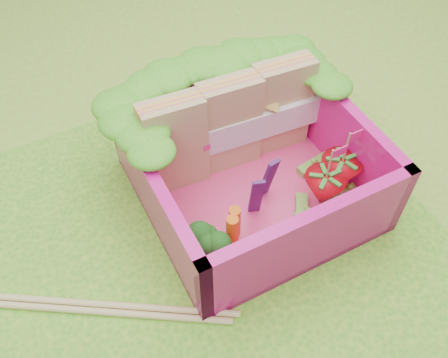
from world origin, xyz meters
name	(u,v)px	position (x,y,z in m)	size (l,w,h in m)	color
ground	(212,241)	(0.00, 0.00, 0.00)	(14.00, 14.00, 0.00)	#85AF31
placemat	(212,240)	(0.00, 0.00, 0.01)	(2.60, 2.60, 0.03)	#53AC26
bento_floor	(249,191)	(0.37, 0.20, 0.06)	(1.30, 1.30, 0.05)	#E43A76
bento_box	(251,165)	(0.37, 0.20, 0.31)	(1.30, 1.30, 0.55)	#D81282
lettuce_ruffle	(215,77)	(0.37, 0.67, 0.64)	(1.43, 0.77, 0.11)	#2B8919
sandwich_stack	(230,125)	(0.37, 0.48, 0.40)	(1.20, 0.26, 0.66)	tan
broccoli	(205,241)	(-0.10, -0.12, 0.25)	(0.34, 0.34, 0.25)	#6FAA52
carrot_sticks	(233,228)	(0.09, -0.09, 0.21)	(0.12, 0.14, 0.27)	orange
purple_wedges	(264,184)	(0.38, 0.06, 0.27)	(0.21, 0.13, 0.38)	#3B1751
strawberry_left	(323,190)	(0.70, -0.11, 0.21)	(0.25, 0.25, 0.49)	#B40B0E
strawberry_right	(339,174)	(0.86, -0.05, 0.21)	(0.25, 0.25, 0.49)	#B40B0E
snap_peas	(322,189)	(0.76, -0.04, 0.11)	(0.61, 0.52, 0.05)	#65AF37
chopsticks	(35,303)	(-1.05, 0.07, 0.05)	(1.95, 1.22, 0.04)	tan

